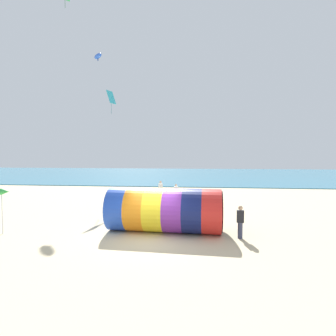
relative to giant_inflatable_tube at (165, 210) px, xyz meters
name	(u,v)px	position (x,y,z in m)	size (l,w,h in m)	color
ground_plane	(151,239)	(-0.51, -1.42, -1.21)	(120.00, 120.00, 0.00)	beige
sea	(184,175)	(-0.51, 38.99, -1.16)	(120.00, 40.00, 0.10)	teal
giant_inflatable_tube	(165,210)	(0.00, 0.00, 0.00)	(6.34, 2.75, 2.41)	blue
kite_handler	(240,222)	(3.95, -0.79, -0.35)	(0.39, 0.26, 1.68)	#383D56
kite_cyan_diamond	(111,97)	(-6.69, 11.49, 8.69)	(0.80, 1.07, 2.31)	#2DB2C6
kite_blue_parafoil	(98,56)	(-8.62, 13.16, 13.40)	(1.43, 1.47, 0.78)	blue
bystander_near_water	(176,192)	(-0.06, 9.50, -0.43)	(0.42, 0.38, 1.55)	black
bystander_mid_beach	(161,189)	(-1.72, 11.32, -0.39)	(0.40, 0.42, 1.62)	#383D56
beach_flag	(5,194)	(-8.45, -1.29, 0.98)	(0.47, 0.36, 2.46)	silver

